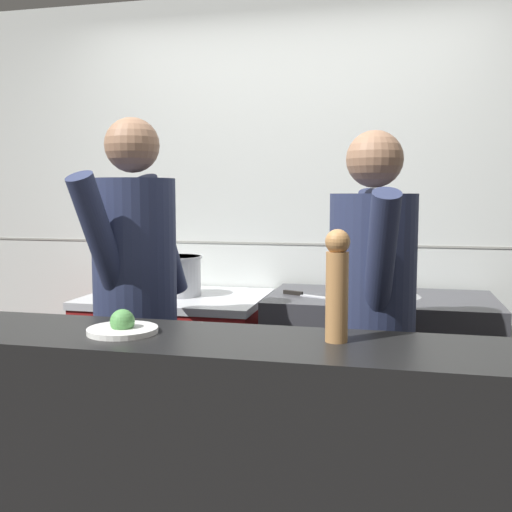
# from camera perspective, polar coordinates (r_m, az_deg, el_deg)

# --- Properties ---
(wall_back_tiled) EXTENTS (8.00, 0.06, 2.60)m
(wall_back_tiled) POSITION_cam_1_polar(r_m,az_deg,el_deg) (3.57, 2.35, 3.63)
(wall_back_tiled) COLOR silver
(wall_back_tiled) RESTS_ON ground_plane
(oven_range) EXTENTS (0.98, 0.71, 0.88)m
(oven_range) POSITION_cam_1_polar(r_m,az_deg,el_deg) (3.47, -7.47, -10.91)
(oven_range) COLOR maroon
(oven_range) RESTS_ON ground_plane
(prep_counter) EXTENTS (1.15, 0.65, 0.92)m
(prep_counter) POSITION_cam_1_polar(r_m,az_deg,el_deg) (3.25, 11.63, -11.84)
(prep_counter) COLOR #38383D
(prep_counter) RESTS_ON ground_plane
(pass_counter) EXTENTS (2.76, 0.45, 0.99)m
(pass_counter) POSITION_cam_1_polar(r_m,az_deg,el_deg) (2.10, -4.53, -21.09)
(pass_counter) COLOR black
(pass_counter) RESTS_ON ground_plane
(stock_pot) EXTENTS (0.27, 0.27, 0.22)m
(stock_pot) POSITION_cam_1_polar(r_m,az_deg,el_deg) (3.34, -7.42, -1.78)
(stock_pot) COLOR #B7BABF
(stock_pot) RESTS_ON oven_range
(mixing_bowl_steel) EXTENTS (0.27, 0.27, 0.09)m
(mixing_bowl_steel) POSITION_cam_1_polar(r_m,az_deg,el_deg) (3.16, 13.11, -2.98)
(mixing_bowl_steel) COLOR #B7BABF
(mixing_bowl_steel) RESTS_ON prep_counter
(chefs_knife) EXTENTS (0.38, 0.19, 0.02)m
(chefs_knife) POSITION_cam_1_polar(r_m,az_deg,el_deg) (3.08, 5.24, -3.77)
(chefs_knife) COLOR #B7BABF
(chefs_knife) RESTS_ON prep_counter
(plated_dish_main) EXTENTS (0.23, 0.23, 0.08)m
(plated_dish_main) POSITION_cam_1_polar(r_m,az_deg,el_deg) (2.02, -12.59, -6.63)
(plated_dish_main) COLOR white
(plated_dish_main) RESTS_ON pass_counter
(pepper_mill) EXTENTS (0.08, 0.08, 0.35)m
(pepper_mill) POSITION_cam_1_polar(r_m,az_deg,el_deg) (1.85, 7.73, -2.59)
(pepper_mill) COLOR #AD7A47
(pepper_mill) RESTS_ON pass_counter
(chef_head_cook) EXTENTS (0.42, 0.77, 1.76)m
(chef_head_cook) POSITION_cam_1_polar(r_m,az_deg,el_deg) (2.66, -11.42, -4.15)
(chef_head_cook) COLOR black
(chef_head_cook) RESTS_ON ground_plane
(chef_sous) EXTENTS (0.40, 0.74, 1.69)m
(chef_sous) POSITION_cam_1_polar(r_m,az_deg,el_deg) (2.46, 10.94, -5.98)
(chef_sous) COLOR black
(chef_sous) RESTS_ON ground_plane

